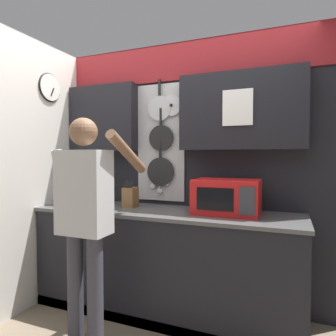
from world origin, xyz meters
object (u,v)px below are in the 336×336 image
object	(u,v)px
utensil_crock	(101,196)
person	(85,210)
knife_block	(130,197)
microwave	(227,197)

from	to	relation	value
utensil_crock	person	xyz separation A→B (m)	(0.32, -0.67, -0.01)
person	knife_block	bearing A→B (deg)	89.42
microwave	utensil_crock	xyz separation A→B (m)	(-1.25, 0.00, -0.05)
knife_block	person	distance (m)	0.67
microwave	person	size ratio (longest dim) A/B	0.32
knife_block	person	world-z (taller)	person
knife_block	utensil_crock	xyz separation A→B (m)	(-0.33, 0.00, -0.01)
utensil_crock	person	distance (m)	0.75
microwave	utensil_crock	world-z (taller)	utensil_crock
knife_block	person	bearing A→B (deg)	-90.58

